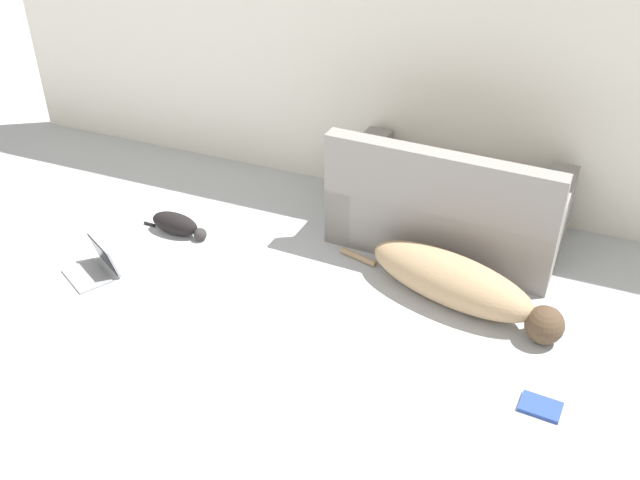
% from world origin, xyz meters
% --- Properties ---
extents(wall_back, '(6.83, 0.06, 2.69)m').
position_xyz_m(wall_back, '(0.00, 3.61, 1.35)').
color(wall_back, silver).
rests_on(wall_back, ground_plane).
extents(couch, '(1.68, 0.95, 0.89)m').
position_xyz_m(couch, '(0.78, 3.03, 0.29)').
color(couch, gray).
rests_on(couch, ground_plane).
extents(dog, '(1.66, 0.69, 0.33)m').
position_xyz_m(dog, '(1.04, 2.33, 0.16)').
color(dog, '#A38460').
rests_on(dog, ground_plane).
extents(cat, '(0.58, 0.18, 0.17)m').
position_xyz_m(cat, '(-1.14, 2.34, 0.08)').
color(cat, black).
rests_on(cat, ground_plane).
extents(laptop_open, '(0.45, 0.44, 0.25)m').
position_xyz_m(laptop_open, '(-1.39, 1.68, 0.08)').
color(laptop_open, gray).
rests_on(laptop_open, ground_plane).
extents(book_blue, '(0.24, 0.18, 0.02)m').
position_xyz_m(book_blue, '(1.70, 1.58, 0.01)').
color(book_blue, '#28428E').
rests_on(book_blue, ground_plane).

